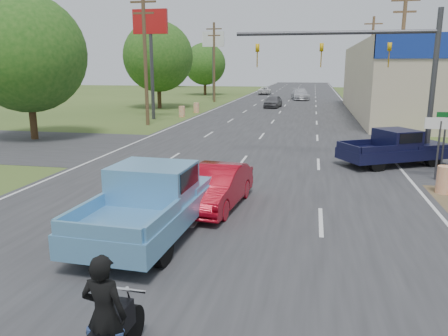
% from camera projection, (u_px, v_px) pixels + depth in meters
% --- Properties ---
extents(main_road, '(15.00, 180.00, 0.02)m').
position_uv_depth(main_road, '(280.00, 112.00, 44.10)').
color(main_road, '#2D2D30').
rests_on(main_road, ground).
extents(cross_road, '(120.00, 10.00, 0.02)m').
position_uv_depth(cross_road, '(249.00, 153.00, 23.09)').
color(cross_road, '#2D2D30').
rests_on(cross_road, ground).
extents(utility_pole_2, '(2.00, 0.28, 10.00)m').
position_uv_depth(utility_pole_2, '(401.00, 55.00, 32.48)').
color(utility_pole_2, '#4C3823').
rests_on(utility_pole_2, ground).
extents(utility_pole_3, '(2.00, 0.28, 10.00)m').
position_uv_depth(utility_pole_3, '(371.00, 59.00, 49.67)').
color(utility_pole_3, '#4C3823').
rests_on(utility_pole_3, ground).
extents(utility_pole_5, '(2.00, 0.28, 10.00)m').
position_uv_depth(utility_pole_5, '(145.00, 56.00, 33.28)').
color(utility_pole_5, '#4C3823').
rests_on(utility_pole_5, ground).
extents(utility_pole_6, '(2.00, 0.28, 10.00)m').
position_uv_depth(utility_pole_6, '(214.00, 60.00, 56.20)').
color(utility_pole_6, '#4C3823').
rests_on(utility_pole_6, ground).
extents(tree_0, '(7.14, 7.14, 8.84)m').
position_uv_depth(tree_0, '(27.00, 54.00, 26.52)').
color(tree_0, '#422D19').
rests_on(tree_0, ground).
extents(tree_1, '(7.56, 7.56, 9.36)m').
position_uv_depth(tree_1, '(158.00, 57.00, 47.36)').
color(tree_1, '#422D19').
rests_on(tree_1, ground).
extents(tree_2, '(6.72, 6.72, 8.32)m').
position_uv_depth(tree_2, '(205.00, 64.00, 70.56)').
color(tree_2, '#422D19').
rests_on(tree_2, ground).
extents(tree_4, '(9.24, 9.24, 11.44)m').
position_uv_depth(tree_4, '(16.00, 55.00, 86.60)').
color(tree_4, '#422D19').
rests_on(tree_4, ground).
extents(tree_5, '(7.98, 7.98, 9.88)m').
position_uv_depth(tree_5, '(448.00, 60.00, 89.51)').
color(tree_5, '#422D19').
rests_on(tree_5, ground).
extents(tree_6, '(8.82, 8.82, 10.92)m').
position_uv_depth(tree_6, '(169.00, 58.00, 100.95)').
color(tree_6, '#422D19').
rests_on(tree_6, ground).
extents(barrel_0, '(0.56, 0.56, 1.00)m').
position_uv_depth(barrel_0, '(445.00, 180.00, 15.71)').
color(barrel_0, orange).
rests_on(barrel_0, ground).
extents(barrel_1, '(0.56, 0.56, 1.00)m').
position_uv_depth(barrel_1, '(408.00, 142.00, 23.75)').
color(barrel_1, orange).
rests_on(barrel_1, ground).
extents(barrel_2, '(0.56, 0.56, 1.00)m').
position_uv_depth(barrel_2, '(182.00, 112.00, 39.90)').
color(barrel_2, orange).
rests_on(barrel_2, ground).
extents(barrel_3, '(0.56, 0.56, 1.00)m').
position_uv_depth(barrel_3, '(196.00, 108.00, 43.66)').
color(barrel_3, orange).
rests_on(barrel_3, ground).
extents(pole_sign_left_near, '(3.00, 0.35, 9.20)m').
position_uv_depth(pole_sign_left_near, '(151.00, 34.00, 36.87)').
color(pole_sign_left_near, '#3F3F44').
rests_on(pole_sign_left_near, ground).
extents(pole_sign_left_far, '(3.00, 0.35, 9.20)m').
position_uv_depth(pole_sign_left_far, '(213.00, 47.00, 59.79)').
color(pole_sign_left_far, '#3F3F44').
rests_on(pole_sign_left_far, ground).
extents(lane_sign, '(1.20, 0.08, 2.52)m').
position_uv_depth(lane_sign, '(440.00, 133.00, 17.26)').
color(lane_sign, '#3F3F44').
rests_on(lane_sign, ground).
extents(street_name_sign, '(0.80, 0.08, 2.61)m').
position_uv_depth(street_name_sign, '(444.00, 136.00, 18.65)').
color(street_name_sign, '#3F3F44').
rests_on(street_name_sign, ground).
extents(signal_mast, '(9.12, 0.40, 7.00)m').
position_uv_depth(signal_mast, '(373.00, 59.00, 19.93)').
color(signal_mast, '#3F3F44').
rests_on(signal_mast, ground).
extents(red_convertible, '(1.87, 4.25, 1.36)m').
position_uv_depth(red_convertible, '(216.00, 187.00, 14.08)').
color(red_convertible, maroon).
rests_on(red_convertible, ground).
extents(rider, '(0.69, 0.47, 1.85)m').
position_uv_depth(rider, '(105.00, 322.00, 6.21)').
color(rider, black).
rests_on(rider, ground).
extents(blue_pickup, '(2.51, 5.91, 1.93)m').
position_uv_depth(blue_pickup, '(154.00, 199.00, 11.85)').
color(blue_pickup, black).
rests_on(blue_pickup, ground).
extents(navy_pickup, '(5.35, 4.17, 1.67)m').
position_uv_depth(navy_pickup, '(397.00, 147.00, 20.17)').
color(navy_pickup, black).
rests_on(navy_pickup, ground).
extents(distant_car_grey, '(2.03, 4.20, 1.38)m').
position_uv_depth(distant_car_grey, '(273.00, 101.00, 49.15)').
color(distant_car_grey, '#5B5A5F').
rests_on(distant_car_grey, ground).
extents(distant_car_silver, '(2.95, 5.60, 1.55)m').
position_uv_depth(distant_car_silver, '(300.00, 94.00, 60.95)').
color(distant_car_silver, silver).
rests_on(distant_car_silver, ground).
extents(distant_car_white, '(2.32, 4.57, 1.24)m').
position_uv_depth(distant_car_white, '(265.00, 91.00, 72.82)').
color(distant_car_white, silver).
rests_on(distant_car_white, ground).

